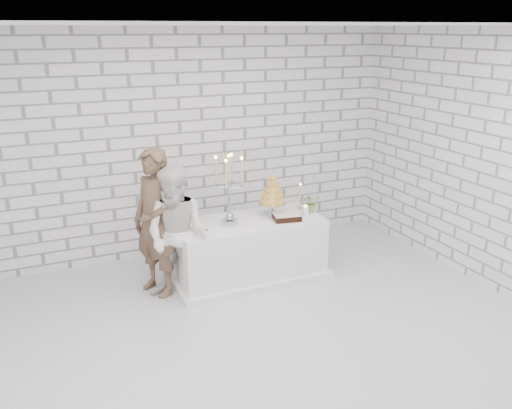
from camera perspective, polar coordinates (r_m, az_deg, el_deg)
name	(u,v)px	position (r m, az deg, el deg)	size (l,w,h in m)	color
ground	(258,338)	(5.61, 0.17, -13.87)	(6.00, 5.00, 0.01)	silver
ceiling	(258,25)	(4.76, 0.21, 18.43)	(6.00, 5.00, 0.01)	white
wall_back	(180,145)	(7.26, -7.98, 6.26)	(6.00, 0.01, 3.00)	white
wall_front	(455,326)	(3.06, 20.21, -11.94)	(6.00, 0.01, 3.00)	white
wall_right	(498,164)	(6.75, 24.16, 3.92)	(0.01, 5.00, 3.00)	white
cake_table	(249,249)	(6.69, -0.78, -4.73)	(1.80, 0.80, 0.75)	white
groom	(155,223)	(6.25, -10.58, -1.90)	(0.63, 0.41, 1.73)	brown
bride	(178,235)	(6.07, -8.23, -3.23)	(0.76, 0.59, 1.56)	white
candelabra	(229,190)	(6.31, -2.84, 1.55)	(0.34, 0.34, 0.85)	#A6A7B1
croquembouche	(272,195)	(6.65, 1.72, 1.00)	(0.34, 0.34, 0.53)	#B6852F
chocolate_cake	(287,217)	(6.57, 3.26, -1.31)	(0.32, 0.23, 0.08)	black
pillar_candle	(305,211)	(6.73, 5.24, -0.69)	(0.08, 0.08, 0.12)	white
extra_taper	(300,197)	(6.95, 4.68, 0.80)	(0.06, 0.06, 0.32)	#C5BB8C
flowers	(311,202)	(6.86, 5.79, 0.23)	(0.22, 0.19, 0.25)	#5C833A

